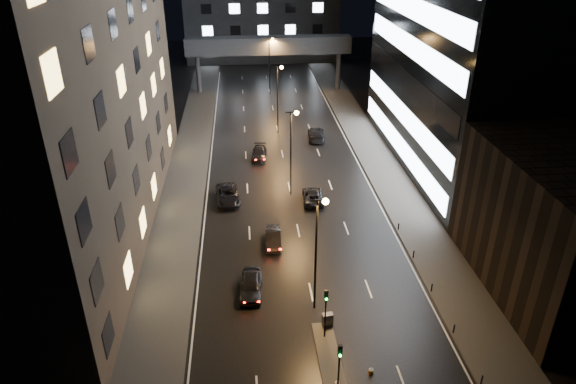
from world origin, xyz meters
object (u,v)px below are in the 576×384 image
(car_toward_b, at_px, (316,134))
(utility_cabinet, at_px, (327,319))
(car_away_a, at_px, (251,285))
(car_toward_a, at_px, (313,196))
(car_away_b, at_px, (273,238))
(car_away_c, at_px, (228,195))
(car_away_d, at_px, (259,153))

(car_toward_b, distance_m, utility_cabinet, 39.62)
(car_away_a, xyz_separation_m, car_toward_a, (7.43, 15.74, -0.13))
(car_toward_b, bearing_deg, car_toward_a, 85.40)
(car_away_b, bearing_deg, car_away_a, -105.63)
(car_toward_a, height_order, utility_cabinet, car_toward_a)
(car_away_c, distance_m, car_toward_b, 21.99)
(car_away_a, bearing_deg, car_toward_b, 76.61)
(car_toward_a, distance_m, utility_cabinet, 20.51)
(car_away_b, relative_size, car_away_c, 0.78)
(car_toward_b, bearing_deg, car_away_d, 40.67)
(car_away_d, bearing_deg, car_away_b, -82.96)
(car_away_a, xyz_separation_m, car_away_b, (2.38, 7.38, -0.09))
(car_away_a, distance_m, car_away_c, 16.80)
(car_away_a, height_order, car_away_c, car_away_a)
(car_away_a, relative_size, car_toward_a, 0.97)
(car_away_a, height_order, car_away_b, car_away_a)
(car_away_b, relative_size, car_toward_b, 0.76)
(car_away_c, relative_size, utility_cabinet, 4.97)
(car_away_a, height_order, utility_cabinet, car_away_a)
(car_away_c, xyz_separation_m, utility_cabinet, (7.95, -21.36, -0.06))
(car_away_c, bearing_deg, car_away_d, 65.53)
(utility_cabinet, bearing_deg, car_away_c, 103.95)
(car_toward_a, height_order, car_toward_b, car_toward_b)
(car_away_b, distance_m, car_toward_a, 9.77)
(car_away_b, distance_m, car_toward_b, 28.44)
(car_away_a, relative_size, car_away_d, 0.98)
(car_away_b, xyz_separation_m, car_away_c, (-4.53, 9.27, 0.06))
(car_toward_a, xyz_separation_m, utility_cabinet, (-1.63, -20.45, 0.04))
(car_away_b, bearing_deg, utility_cabinet, -71.97)
(car_away_c, bearing_deg, utility_cabinet, -74.96)
(car_away_d, bearing_deg, car_away_a, -88.10)
(car_away_a, height_order, car_toward_b, car_toward_b)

